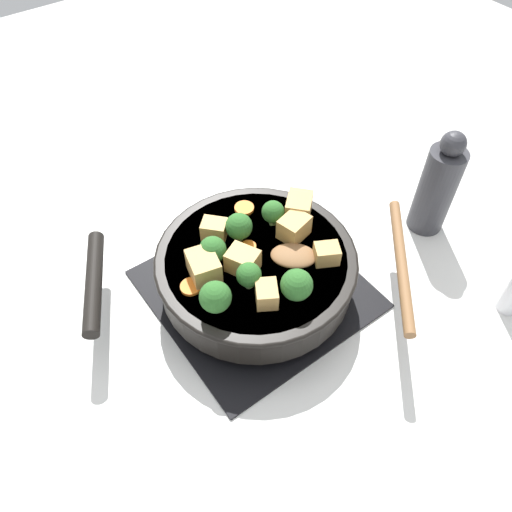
% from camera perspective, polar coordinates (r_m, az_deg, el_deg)
% --- Properties ---
extents(ground_plane, '(2.40, 2.40, 0.00)m').
position_cam_1_polar(ground_plane, '(0.81, 0.00, -3.84)').
color(ground_plane, silver).
extents(front_burner_grate, '(0.31, 0.31, 0.03)m').
position_cam_1_polar(front_burner_grate, '(0.80, 0.00, -3.33)').
color(front_burner_grate, black).
rests_on(front_burner_grate, ground_plane).
extents(skillet_pan, '(0.42, 0.35, 0.06)m').
position_cam_1_polar(skillet_pan, '(0.76, -0.19, -1.25)').
color(skillet_pan, black).
rests_on(skillet_pan, front_burner_grate).
extents(wooden_spoon, '(0.24, 0.24, 0.02)m').
position_cam_1_polar(wooden_spoon, '(0.74, 11.30, -0.44)').
color(wooden_spoon, brown).
rests_on(wooden_spoon, skillet_pan).
extents(tofu_cube_center_large, '(0.05, 0.06, 0.04)m').
position_cam_1_polar(tofu_cube_center_large, '(0.70, -6.00, -1.25)').
color(tofu_cube_center_large, tan).
rests_on(tofu_cube_center_large, skillet_pan).
extents(tofu_cube_near_handle, '(0.04, 0.04, 0.03)m').
position_cam_1_polar(tofu_cube_near_handle, '(0.73, 8.08, 0.25)').
color(tofu_cube_near_handle, tan).
rests_on(tofu_cube_near_handle, skillet_pan).
extents(tofu_cube_east_chunk, '(0.05, 0.04, 0.04)m').
position_cam_1_polar(tofu_cube_east_chunk, '(0.76, 4.41, 3.26)').
color(tofu_cube_east_chunk, tan).
rests_on(tofu_cube_east_chunk, skillet_pan).
extents(tofu_cube_west_chunk, '(0.06, 0.06, 0.04)m').
position_cam_1_polar(tofu_cube_west_chunk, '(0.79, 4.91, 5.57)').
color(tofu_cube_west_chunk, tan).
rests_on(tofu_cube_west_chunk, skillet_pan).
extents(tofu_cube_back_piece, '(0.05, 0.05, 0.03)m').
position_cam_1_polar(tofu_cube_back_piece, '(0.76, -4.79, 3.05)').
color(tofu_cube_back_piece, tan).
rests_on(tofu_cube_back_piece, skillet_pan).
extents(tofu_cube_front_piece, '(0.04, 0.05, 0.03)m').
position_cam_1_polar(tofu_cube_front_piece, '(0.68, 1.21, -4.37)').
color(tofu_cube_front_piece, tan).
rests_on(tofu_cube_front_piece, skillet_pan).
extents(tofu_cube_mid_small, '(0.05, 0.05, 0.03)m').
position_cam_1_polar(tofu_cube_mid_small, '(0.71, -1.53, -0.58)').
color(tofu_cube_mid_small, tan).
rests_on(tofu_cube_mid_small, skillet_pan).
extents(broccoli_floret_near_spoon, '(0.04, 0.04, 0.05)m').
position_cam_1_polar(broccoli_floret_near_spoon, '(0.67, 4.88, -3.20)').
color(broccoli_floret_near_spoon, '#709956').
rests_on(broccoli_floret_near_spoon, skillet_pan).
extents(broccoli_floret_center_top, '(0.04, 0.04, 0.04)m').
position_cam_1_polar(broccoli_floret_center_top, '(0.69, -0.83, -2.19)').
color(broccoli_floret_center_top, '#709956').
rests_on(broccoli_floret_center_top, skillet_pan).
extents(broccoli_floret_east_rim, '(0.04, 0.04, 0.04)m').
position_cam_1_polar(broccoli_floret_east_rim, '(0.77, 1.95, 5.02)').
color(broccoli_floret_east_rim, '#709956').
rests_on(broccoli_floret_east_rim, skillet_pan).
extents(broccoli_floret_west_rim, '(0.04, 0.04, 0.05)m').
position_cam_1_polar(broccoli_floret_west_rim, '(0.66, -4.67, -4.71)').
color(broccoli_floret_west_rim, '#709956').
rests_on(broccoli_floret_west_rim, skillet_pan).
extents(broccoli_floret_north_edge, '(0.04, 0.04, 0.05)m').
position_cam_1_polar(broccoli_floret_north_edge, '(0.74, -2.11, 3.30)').
color(broccoli_floret_north_edge, '#709956').
rests_on(broccoli_floret_north_edge, skillet_pan).
extents(broccoli_floret_south_cluster, '(0.04, 0.04, 0.05)m').
position_cam_1_polar(broccoli_floret_south_cluster, '(0.71, -4.97, 0.68)').
color(broccoli_floret_south_cluster, '#709956').
rests_on(broccoli_floret_south_cluster, skillet_pan).
extents(carrot_slice_orange_thin, '(0.02, 0.02, 0.01)m').
position_cam_1_polar(carrot_slice_orange_thin, '(0.75, -0.90, 1.04)').
color(carrot_slice_orange_thin, orange).
rests_on(carrot_slice_orange_thin, skillet_pan).
extents(carrot_slice_near_center, '(0.03, 0.03, 0.01)m').
position_cam_1_polar(carrot_slice_near_center, '(0.71, -7.45, -3.50)').
color(carrot_slice_near_center, orange).
rests_on(carrot_slice_near_center, skillet_pan).
extents(carrot_slice_edge_slice, '(0.03, 0.03, 0.01)m').
position_cam_1_polar(carrot_slice_edge_slice, '(0.80, -1.35, 5.49)').
color(carrot_slice_edge_slice, orange).
rests_on(carrot_slice_edge_slice, skillet_pan).
extents(pepper_mill, '(0.06, 0.06, 0.20)m').
position_cam_1_polar(pepper_mill, '(0.89, 20.01, 7.44)').
color(pepper_mill, '#333338').
rests_on(pepper_mill, ground_plane).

